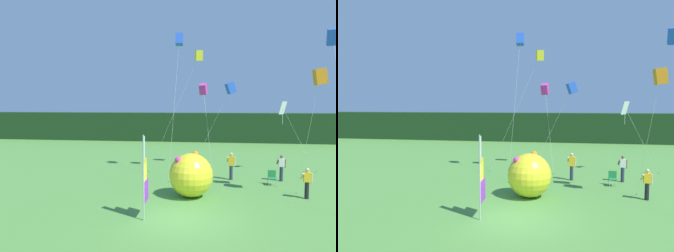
# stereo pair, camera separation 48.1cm
# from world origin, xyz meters

# --- Properties ---
(ground_plane) EXTENTS (120.00, 120.00, 0.00)m
(ground_plane) POSITION_xyz_m (0.00, 0.00, 0.00)
(ground_plane) COLOR #518E3D
(distant_treeline) EXTENTS (80.00, 2.40, 3.78)m
(distant_treeline) POSITION_xyz_m (0.00, 28.64, 1.89)
(distant_treeline) COLOR #193819
(distant_treeline) RESTS_ON ground
(banner_flag) EXTENTS (0.06, 1.03, 3.70)m
(banner_flag) POSITION_xyz_m (-1.47, 0.04, 1.77)
(banner_flag) COLOR #B7B7BC
(banner_flag) RESTS_ON ground
(person_near_banner) EXTENTS (0.55, 0.48, 1.70)m
(person_near_banner) POSITION_xyz_m (5.91, 7.68, 0.91)
(person_near_banner) COLOR #2D334C
(person_near_banner) RESTS_ON ground
(person_mid_field) EXTENTS (0.55, 0.48, 1.80)m
(person_mid_field) POSITION_xyz_m (2.71, 7.62, 0.96)
(person_mid_field) COLOR #2D334C
(person_mid_field) RESTS_ON ground
(person_far_left) EXTENTS (0.55, 0.48, 1.64)m
(person_far_left) POSITION_xyz_m (6.41, 3.93, 0.87)
(person_far_left) COLOR black
(person_far_left) RESTS_ON ground
(inflatable_balloon) EXTENTS (2.36, 2.36, 2.44)m
(inflatable_balloon) POSITION_xyz_m (0.32, 3.47, 1.19)
(inflatable_balloon) COLOR yellow
(inflatable_balloon) RESTS_ON ground
(folding_chair) EXTENTS (0.51, 0.51, 0.89)m
(folding_chair) POSITION_xyz_m (5.14, 6.61, 0.51)
(folding_chair) COLOR #BCBCC1
(folding_chair) RESTS_ON ground
(kite_blue_box_0) EXTENTS (3.29, 0.75, 6.60)m
(kite_blue_box_0) POSITION_xyz_m (2.74, 10.03, 6.13)
(kite_blue_box_0) COLOR brown
(kite_blue_box_0) RESTS_ON ground
(kite_magenta_box_1) EXTENTS (1.16, 3.22, 6.63)m
(kite_magenta_box_1) POSITION_xyz_m (0.74, 12.07, 6.15)
(kite_magenta_box_1) COLOR brown
(kite_magenta_box_1) RESTS_ON ground
(kite_yellow_box_2) EXTENTS (3.93, 0.65, 8.80)m
(kite_yellow_box_2) POSITION_xyz_m (0.45, 9.51, 8.38)
(kite_yellow_box_2) COLOR brown
(kite_yellow_box_2) RESTS_ON ground
(kite_blue_box_3) EXTENTS (0.68, 3.14, 9.95)m
(kite_blue_box_3) POSITION_xyz_m (-0.89, 9.12, 9.48)
(kite_blue_box_3) COLOR brown
(kite_blue_box_3) RESTS_ON ground
(kite_blue_box_4) EXTENTS (0.65, 3.50, 8.82)m
(kite_blue_box_4) POSITION_xyz_m (7.44, 3.89, 8.34)
(kite_blue_box_4) COLOR brown
(kite_blue_box_4) RESTS_ON ground
(kite_orange_box_5) EXTENTS (1.07, 1.30, 6.82)m
(kite_orange_box_5) POSITION_xyz_m (6.83, 3.76, 6.37)
(kite_orange_box_5) COLOR brown
(kite_orange_box_5) RESTS_ON ground
(kite_white_diamond_6) EXTENTS (2.80, 0.71, 5.17)m
(kite_white_diamond_6) POSITION_xyz_m (6.60, 10.50, 4.53)
(kite_white_diamond_6) COLOR brown
(kite_white_diamond_6) RESTS_ON ground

